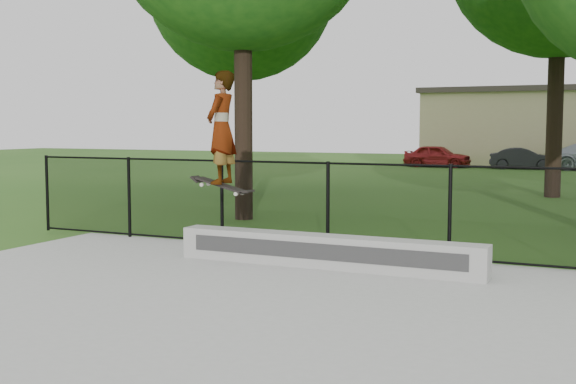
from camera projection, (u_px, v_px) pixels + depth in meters
name	position (u px, v px, depth m)	size (l,w,h in m)	color
grind_ledge	(326.00, 251.00, 10.60)	(4.70, 0.40, 0.47)	#989893
car_a	(437.00, 156.00, 37.89)	(1.39, 3.44, 1.18)	maroon
car_b	(523.00, 158.00, 36.13)	(1.13, 2.93, 1.07)	black
skater_airborne	(221.00, 130.00, 11.02)	(0.82, 0.66, 1.91)	black
chainlink_fence	(450.00, 213.00, 10.99)	(16.06, 0.06, 1.50)	black
distant_building	(537.00, 126.00, 40.73)	(12.40, 6.40, 4.30)	#C1B488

